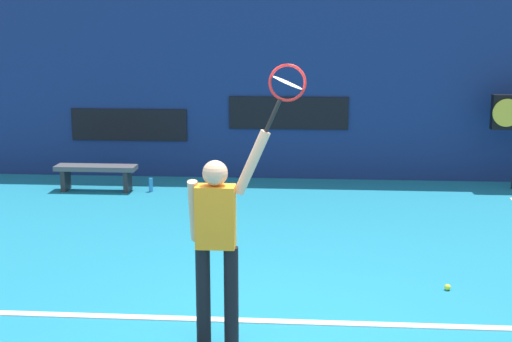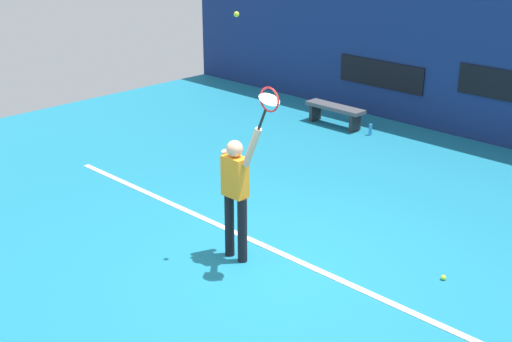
% 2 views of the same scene
% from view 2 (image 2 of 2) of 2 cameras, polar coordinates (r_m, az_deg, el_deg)
% --- Properties ---
extents(ground_plane, '(18.00, 18.00, 0.00)m').
position_cam_2_polar(ground_plane, '(9.36, 0.91, -7.75)').
color(ground_plane, teal).
extents(sponsor_banner_center, '(2.20, 0.03, 0.60)m').
position_cam_2_polar(sponsor_banner_center, '(14.26, 20.22, 6.53)').
color(sponsor_banner_center, black).
extents(sponsor_banner_portside, '(2.20, 0.03, 0.60)m').
position_cam_2_polar(sponsor_banner_portside, '(15.75, 10.22, 7.85)').
color(sponsor_banner_portside, black).
extents(court_baseline, '(10.00, 0.10, 0.01)m').
position_cam_2_polar(court_baseline, '(9.59, 2.45, -6.96)').
color(court_baseline, white).
rests_on(court_baseline, ground_plane).
extents(tennis_player, '(0.72, 0.31, 1.96)m').
position_cam_2_polar(tennis_player, '(9.11, -1.67, -1.54)').
color(tennis_player, black).
rests_on(tennis_player, ground_plane).
extents(tennis_racket, '(0.41, 0.27, 0.62)m').
position_cam_2_polar(tennis_racket, '(8.29, 1.03, 5.71)').
color(tennis_racket, black).
extents(tennis_ball, '(0.07, 0.07, 0.07)m').
position_cam_2_polar(tennis_ball, '(8.57, -1.62, 12.77)').
color(tennis_ball, '#CCE033').
extents(court_bench, '(1.40, 0.36, 0.45)m').
position_cam_2_polar(court_bench, '(15.14, 6.51, 4.96)').
color(court_bench, '#4C4C51').
rests_on(court_bench, ground_plane).
extents(water_bottle, '(0.07, 0.07, 0.24)m').
position_cam_2_polar(water_bottle, '(14.66, 9.39, 3.38)').
color(water_bottle, '#338CD8').
rests_on(water_bottle, ground_plane).
extents(spare_ball, '(0.07, 0.07, 0.07)m').
position_cam_2_polar(spare_ball, '(9.32, 15.17, -8.45)').
color(spare_ball, '#CCE033').
rests_on(spare_ball, ground_plane).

